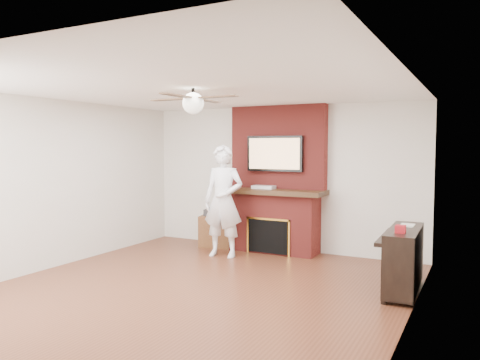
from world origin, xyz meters
The scene contains 11 objects.
room_shell centered at (0.00, 0.00, 1.25)m, with size 5.36×5.86×2.86m.
fireplace centered at (0.00, 2.55, 1.00)m, with size 1.78×0.64×2.50m.
tv centered at (0.00, 2.50, 1.68)m, with size 1.00×0.08×0.60m.
ceiling_fan centered at (0.00, 0.00, 2.33)m, with size 1.21×1.21×0.31m.
person centered at (-0.60, 1.79, 0.91)m, with size 0.67×0.45×1.82m, color white.
side_table centered at (-1.10, 2.48, 0.31)m, with size 0.71×0.71×0.67m.
piano centered at (2.31, 1.15, 0.43)m, with size 0.48×1.22×0.88m.
cable_box centered at (-0.18, 2.45, 1.11)m, with size 0.38×0.22×0.05m, color silver.
candle_orange centered at (-0.14, 2.34, 0.06)m, with size 0.07×0.07×0.12m, color #F75A1D.
candle_green centered at (0.07, 2.38, 0.04)m, with size 0.07×0.07×0.08m, color #3C722D.
candle_cream centered at (0.19, 2.31, 0.05)m, with size 0.08×0.08×0.10m, color beige.
Camera 1 is at (3.14, -4.80, 1.79)m, focal length 35.00 mm.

